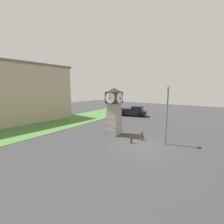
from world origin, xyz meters
name	(u,v)px	position (x,y,z in m)	size (l,w,h in m)	color
ground_plane	(141,146)	(0.00, 0.00, 0.00)	(73.19, 73.19, 0.00)	#38383A
clock_tower	(114,111)	(1.46, 3.92, 2.63)	(1.74, 1.83, 5.06)	#9C978C
bollard_near_tower	(131,138)	(0.04, 1.04, 0.54)	(0.20, 0.20, 1.06)	brown
bollard_mid_row	(142,136)	(1.40, 0.58, 0.46)	(0.23, 0.23, 0.90)	brown
pickup_truck	(133,111)	(12.48, 7.26, 0.93)	(3.20, 5.39, 1.85)	black
bench	(113,116)	(7.96, 8.57, 0.52)	(1.34, 1.62, 0.90)	brown
street_lamp_near_road	(167,110)	(1.66, -1.58, 3.12)	(0.50, 0.24, 5.28)	slate
warehouse_blue_far	(2,93)	(-3.14, 19.93, 4.29)	(18.65, 9.26, 8.56)	#B7A88E
grass_verge_far	(33,129)	(-2.52, 13.42, 0.02)	(43.92, 7.13, 0.04)	#477A38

